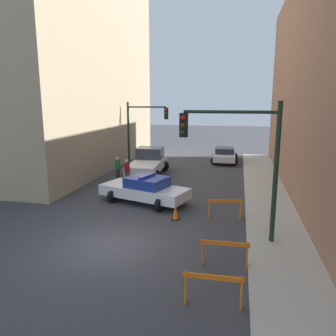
{
  "coord_description": "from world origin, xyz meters",
  "views": [
    {
      "loc": [
        4.54,
        -10.66,
        5.33
      ],
      "look_at": [
        0.49,
        7.94,
        1.38
      ],
      "focal_mm": 35.0,
      "sensor_mm": 36.0,
      "label": 1
    }
  ],
  "objects": [
    {
      "name": "traffic_cone",
      "position": [
        1.87,
        3.24,
        0.32
      ],
      "size": [
        0.36,
        0.36,
        0.66
      ],
      "color": "black",
      "rests_on": "ground_plane"
    },
    {
      "name": "pedestrian_crossing",
      "position": [
        -2.35,
        8.67,
        0.86
      ],
      "size": [
        0.49,
        0.49,
        1.66
      ],
      "rotation": [
        0.0,
        0.0,
        4.2
      ],
      "color": "#474C66",
      "rests_on": "ground_plane"
    },
    {
      "name": "ground_plane",
      "position": [
        0.0,
        0.0,
        0.0
      ],
      "size": [
        120.0,
        120.0,
        0.0
      ],
      "primitive_type": "plane",
      "color": "#38383D"
    },
    {
      "name": "police_car",
      "position": [
        -0.19,
        5.37,
        0.72
      ],
      "size": [
        5.04,
        3.2,
        1.52
      ],
      "rotation": [
        0.0,
        0.0,
        1.26
      ],
      "color": "white",
      "rests_on": "ground_plane"
    },
    {
      "name": "barrier_back",
      "position": [
        4.24,
        -0.72,
        0.62
      ],
      "size": [
        1.6,
        0.18,
        0.9
      ],
      "rotation": [
        0.0,
        0.0,
        0.01
      ],
      "color": "orange",
      "rests_on": "ground_plane"
    },
    {
      "name": "barrier_corner",
      "position": [
        4.05,
        3.83,
        0.62
      ],
      "size": [
        1.58,
        0.42,
        0.9
      ],
      "rotation": [
        0.0,
        0.0,
        0.18
      ],
      "color": "orange",
      "rests_on": "ground_plane"
    },
    {
      "name": "traffic_light_near",
      "position": [
        4.73,
        1.47,
        3.53
      ],
      "size": [
        3.64,
        0.35,
        5.2
      ],
      "color": "black",
      "rests_on": "sidewalk_right"
    },
    {
      "name": "building_corner_left",
      "position": [
        -12.0,
        14.0,
        11.1
      ],
      "size": [
        14.0,
        20.0,
        22.21
      ],
      "color": "tan",
      "rests_on": "ground_plane"
    },
    {
      "name": "sidewalk_right",
      "position": [
        6.2,
        0.0,
        0.06
      ],
      "size": [
        2.4,
        44.0,
        0.12
      ],
      "color": "#B2ADA3",
      "rests_on": "ground_plane"
    },
    {
      "name": "pedestrian_corner",
      "position": [
        -3.31,
        9.58,
        0.86
      ],
      "size": [
        0.38,
        0.38,
        1.66
      ],
      "rotation": [
        0.0,
        0.0,
        1.62
      ],
      "color": "#382D23",
      "rests_on": "ground_plane"
    },
    {
      "name": "traffic_light_far",
      "position": [
        -3.3,
        15.05,
        3.4
      ],
      "size": [
        3.44,
        0.35,
        5.2
      ],
      "color": "black",
      "rests_on": "ground_plane"
    },
    {
      "name": "barrier_mid",
      "position": [
        4.05,
        -2.86,
        0.62
      ],
      "size": [
        1.6,
        0.21,
        0.9
      ],
      "rotation": [
        0.0,
        0.0,
        0.03
      ],
      "color": "orange",
      "rests_on": "ground_plane"
    },
    {
      "name": "white_truck",
      "position": [
        -1.81,
        11.73,
        0.91
      ],
      "size": [
        2.86,
        5.52,
        1.9
      ],
      "rotation": [
        0.0,
        0.0,
        0.06
      ],
      "color": "silver",
      "rests_on": "ground_plane"
    },
    {
      "name": "parked_car_near",
      "position": [
        3.4,
        17.96,
        0.67
      ],
      "size": [
        2.31,
        4.32,
        1.31
      ],
      "rotation": [
        0.0,
        0.0,
        0.01
      ],
      "color": "silver",
      "rests_on": "ground_plane"
    }
  ]
}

